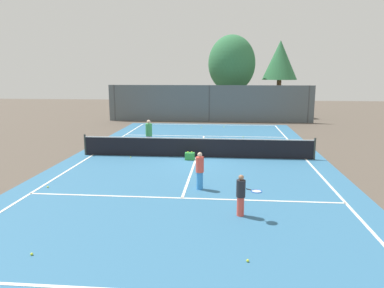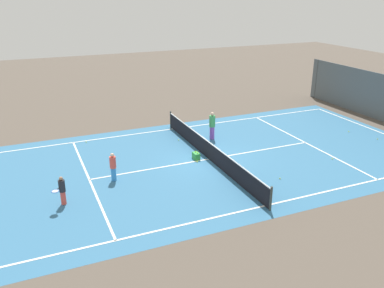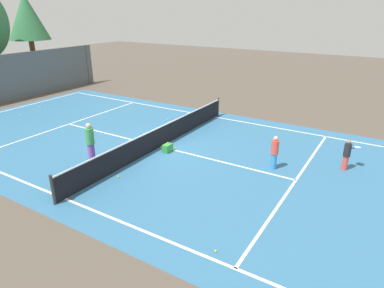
% 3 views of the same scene
% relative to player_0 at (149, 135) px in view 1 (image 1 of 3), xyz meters
% --- Properties ---
extents(ground_plane, '(80.00, 80.00, 0.00)m').
position_rel_player_0_xyz_m(ground_plane, '(2.80, -1.54, -0.87)').
color(ground_plane, brown).
extents(court_surface, '(13.00, 25.00, 0.01)m').
position_rel_player_0_xyz_m(court_surface, '(2.80, -1.54, -0.87)').
color(court_surface, teal).
rests_on(court_surface, ground_plane).
extents(tennis_net, '(11.90, 0.10, 1.10)m').
position_rel_player_0_xyz_m(tennis_net, '(2.80, -1.54, -0.36)').
color(tennis_net, '#333833').
rests_on(tennis_net, ground_plane).
extents(perimeter_fence, '(18.00, 0.12, 3.20)m').
position_rel_player_0_xyz_m(perimeter_fence, '(2.80, 12.46, 0.73)').
color(perimeter_fence, '#515B60').
rests_on(perimeter_fence, ground_plane).
extents(tree_0, '(3.32, 3.32, 7.29)m').
position_rel_player_0_xyz_m(tree_0, '(9.33, 16.77, 4.51)').
color(tree_0, brown).
rests_on(tree_0, ground_plane).
extents(tree_1, '(4.44, 3.99, 7.78)m').
position_rel_player_0_xyz_m(tree_1, '(4.73, 16.04, 4.22)').
color(tree_1, brown).
rests_on(tree_1, ground_plane).
extents(player_0, '(0.36, 0.36, 1.70)m').
position_rel_player_0_xyz_m(player_0, '(0.00, 0.00, 0.00)').
color(player_0, purple).
rests_on(player_0, ground_plane).
extents(player_1, '(0.30, 0.30, 1.41)m').
position_rel_player_0_xyz_m(player_1, '(3.34, -6.85, -0.15)').
color(player_1, '#388CD8').
rests_on(player_1, ground_plane).
extents(player_2, '(0.81, 0.67, 1.29)m').
position_rel_player_0_xyz_m(player_2, '(4.77, -9.36, -0.20)').
color(player_2, '#E54C3F').
rests_on(player_2, ground_plane).
extents(ball_crate, '(0.47, 0.30, 0.43)m').
position_rel_player_0_xyz_m(ball_crate, '(2.50, -2.17, -0.69)').
color(ball_crate, green).
rests_on(ball_crate, ground_plane).
extents(tennis_ball_0, '(0.07, 0.07, 0.07)m').
position_rel_player_0_xyz_m(tennis_ball_0, '(6.38, 0.57, -0.84)').
color(tennis_ball_0, '#CCE533').
rests_on(tennis_ball_0, ground_plane).
extents(tennis_ball_1, '(0.07, 0.07, 0.07)m').
position_rel_player_0_xyz_m(tennis_ball_1, '(-0.29, -12.32, -0.84)').
color(tennis_ball_1, '#CCE533').
rests_on(tennis_ball_1, ground_plane).
extents(tennis_ball_2, '(0.07, 0.07, 0.07)m').
position_rel_player_0_xyz_m(tennis_ball_2, '(-2.40, -7.22, -0.84)').
color(tennis_ball_2, '#CCE533').
rests_on(tennis_ball_2, ground_plane).
extents(tennis_ball_3, '(0.07, 0.07, 0.07)m').
position_rel_player_0_xyz_m(tennis_ball_3, '(4.12, 9.27, -0.84)').
color(tennis_ball_3, '#CCE533').
rests_on(tennis_ball_3, ground_plane).
extents(tennis_ball_4, '(0.07, 0.07, 0.07)m').
position_rel_player_0_xyz_m(tennis_ball_4, '(-0.55, -2.00, -0.84)').
color(tennis_ball_4, '#CCE533').
rests_on(tennis_ball_4, ground_plane).
extents(tennis_ball_5, '(0.07, 0.07, 0.07)m').
position_rel_player_0_xyz_m(tennis_ball_5, '(5.45, 4.60, -0.84)').
color(tennis_ball_5, '#CCE533').
rests_on(tennis_ball_5, ground_plane).
extents(tennis_ball_6, '(0.07, 0.07, 0.07)m').
position_rel_player_0_xyz_m(tennis_ball_6, '(2.35, 8.66, -0.84)').
color(tennis_ball_6, '#CCE533').
rests_on(tennis_ball_6, ground_plane).
extents(tennis_ball_7, '(0.07, 0.07, 0.07)m').
position_rel_player_0_xyz_m(tennis_ball_7, '(4.82, -12.17, -0.84)').
color(tennis_ball_7, '#CCE533').
rests_on(tennis_ball_7, ground_plane).
extents(tennis_ball_8, '(0.07, 0.07, 0.07)m').
position_rel_player_0_xyz_m(tennis_ball_8, '(2.93, -2.29, -0.84)').
color(tennis_ball_8, '#CCE533').
rests_on(tennis_ball_8, ground_plane).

